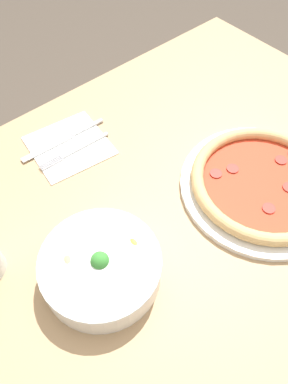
{
  "coord_description": "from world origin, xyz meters",
  "views": [
    {
      "loc": [
        -0.21,
        0.39,
        1.37
      ],
      "look_at": [
        0.13,
        0.1,
        0.75
      ],
      "focal_mm": 35.0,
      "sensor_mm": 36.0,
      "label": 1
    }
  ],
  "objects_px": {
    "bowl": "(101,266)",
    "fork": "(76,150)",
    "knife": "(67,138)",
    "pizza": "(263,183)"
  },
  "relations": [
    {
      "from": "bowl",
      "to": "fork",
      "type": "relative_size",
      "value": 1.2
    },
    {
      "from": "bowl",
      "to": "knife",
      "type": "xyz_separation_m",
      "value": [
        0.33,
        -0.14,
        -0.03
      ]
    },
    {
      "from": "pizza",
      "to": "fork",
      "type": "distance_m",
      "value": 0.42
    },
    {
      "from": "pizza",
      "to": "knife",
      "type": "xyz_separation_m",
      "value": [
        0.39,
        0.23,
        -0.01
      ]
    },
    {
      "from": "knife",
      "to": "fork",
      "type": "bearing_deg",
      "value": 83.74
    },
    {
      "from": "pizza",
      "to": "fork",
      "type": "relative_size",
      "value": 1.93
    },
    {
      "from": "pizza",
      "to": "knife",
      "type": "relative_size",
      "value": 1.59
    },
    {
      "from": "fork",
      "to": "knife",
      "type": "bearing_deg",
      "value": -96.26
    },
    {
      "from": "fork",
      "to": "bowl",
      "type": "bearing_deg",
      "value": 67.13
    },
    {
      "from": "bowl",
      "to": "fork",
      "type": "distance_m",
      "value": 0.31
    }
  ]
}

